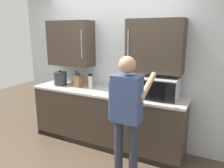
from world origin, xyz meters
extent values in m
cube|color=#B2BCC1|center=(0.00, 1.25, 1.26)|extent=(3.82, 0.10, 2.52)
cube|color=#3D3328|center=(-0.77, 1.04, 1.68)|extent=(0.83, 0.32, 0.78)
cylinder|color=#B7BABF|center=(-0.41, 0.87, 1.68)|extent=(0.01, 0.01, 0.47)
cube|color=#3D3328|center=(0.77, 1.04, 1.68)|extent=(0.83, 0.32, 0.78)
cylinder|color=#B7BABF|center=(0.41, 0.87, 1.68)|extent=(0.01, 0.01, 0.47)
cube|color=#3D3328|center=(0.00, 0.91, 0.45)|extent=(2.61, 0.56, 0.90)
cube|color=#BCB7AD|center=(0.00, 0.91, 0.92)|extent=(2.65, 0.60, 0.03)
cube|color=black|center=(0.00, 0.65, 0.04)|extent=(2.61, 0.04, 0.09)
cube|color=#B7BABF|center=(0.89, 0.96, 1.09)|extent=(0.53, 0.40, 0.30)
cube|color=beige|center=(0.82, 0.95, 1.09)|extent=(0.34, 0.34, 0.24)
cube|color=black|center=(1.08, 0.75, 1.09)|extent=(0.15, 0.01, 0.28)
cube|color=black|center=(0.82, 0.75, 1.09)|extent=(0.38, 0.04, 0.28)
cube|color=brown|center=(-0.56, 0.95, 1.04)|extent=(0.11, 0.15, 0.21)
cylinder|color=black|center=(-0.60, 0.93, 1.18)|extent=(0.02, 0.02, 0.08)
cylinder|color=black|center=(-0.56, 0.93, 1.18)|extent=(0.02, 0.02, 0.08)
cylinder|color=black|center=(-0.52, 0.93, 1.17)|extent=(0.02, 0.02, 0.05)
cylinder|color=#AD3D33|center=(0.38, 0.96, 0.97)|extent=(0.26, 0.26, 0.07)
cylinder|color=#561E19|center=(0.38, 0.96, 0.98)|extent=(0.22, 0.22, 0.04)
sphere|color=#5B9333|center=(0.41, 0.90, 1.00)|extent=(0.05, 0.05, 0.05)
sphere|color=red|center=(0.38, 0.98, 1.00)|extent=(0.05, 0.05, 0.05)
sphere|color=#5B9333|center=(0.37, 0.95, 1.00)|extent=(0.06, 0.06, 0.06)
cylinder|color=#B7BABF|center=(-0.31, 0.96, 1.04)|extent=(0.07, 0.07, 0.22)
cylinder|color=black|center=(-0.31, 0.96, 1.17)|extent=(0.08, 0.08, 0.03)
cylinder|color=#2D2D33|center=(-0.94, 0.92, 1.04)|extent=(0.23, 0.23, 0.22)
cylinder|color=#2D2D33|center=(-0.94, 0.92, 1.16)|extent=(0.23, 0.23, 0.02)
cylinder|color=black|center=(-0.94, 0.92, 1.19)|extent=(0.04, 0.04, 0.03)
cylinder|color=#2D2D33|center=(-1.08, 0.92, 1.12)|extent=(0.05, 0.02, 0.02)
cylinder|color=#2D2D33|center=(-0.80, 0.92, 1.12)|extent=(0.05, 0.02, 0.02)
cylinder|color=#282D3D|center=(0.63, 0.11, 0.43)|extent=(0.11, 0.11, 0.85)
cylinder|color=#282D3D|center=(0.83, 0.11, 0.43)|extent=(0.11, 0.11, 0.85)
cube|color=#334775|center=(0.73, 0.11, 1.13)|extent=(0.34, 0.20, 0.56)
sphere|color=tan|center=(0.73, 0.11, 1.53)|extent=(0.20, 0.20, 0.20)
cylinder|color=tan|center=(0.90, 0.36, 1.25)|extent=(0.08, 0.53, 0.27)
cylinder|color=#334775|center=(0.53, 0.11, 1.08)|extent=(0.07, 0.07, 0.48)
camera|label=1|loc=(1.70, -2.15, 1.90)|focal=35.43mm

